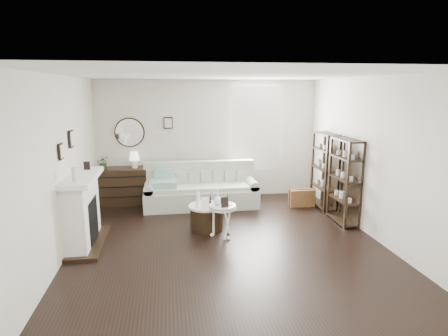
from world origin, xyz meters
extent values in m
plane|color=black|center=(0.00, 0.00, 0.00)|extent=(5.50, 5.50, 0.00)
plane|color=white|center=(0.00, 0.00, 2.70)|extent=(5.50, 5.50, 0.00)
plane|color=silver|center=(0.00, 2.75, 1.35)|extent=(5.00, 0.00, 5.00)
plane|color=silver|center=(0.00, -2.75, 1.35)|extent=(5.00, 0.00, 5.00)
plane|color=silver|center=(-2.50, 0.00, 1.35)|extent=(0.00, 5.50, 5.50)
plane|color=silver|center=(2.50, 0.00, 1.35)|extent=(0.00, 5.50, 5.50)
cube|color=white|center=(1.10, 2.73, 1.60)|extent=(1.00, 0.02, 1.80)
cube|color=white|center=(1.10, 2.67, 1.60)|extent=(1.15, 0.02, 1.90)
cylinder|color=silver|center=(-1.75, 2.72, 1.55)|extent=(0.60, 0.03, 0.60)
cube|color=black|center=(-0.90, 2.72, 1.75)|extent=(0.20, 0.03, 0.26)
cube|color=white|center=(-2.33, 0.30, 0.55)|extent=(0.34, 1.20, 1.10)
cube|color=black|center=(-2.30, 0.30, 0.40)|extent=(0.30, 0.65, 0.70)
cube|color=white|center=(-2.28, 0.30, 1.12)|extent=(0.44, 1.35, 0.08)
cube|color=black|center=(-2.25, 0.30, 0.03)|extent=(0.50, 1.40, 0.05)
cylinder|color=beige|center=(-2.28, -0.15, 1.27)|extent=(0.08, 0.08, 0.22)
cube|color=black|center=(-2.28, 0.70, 1.23)|extent=(0.10, 0.03, 0.14)
cube|color=black|center=(-2.47, -0.05, 1.60)|extent=(0.03, 0.18, 0.24)
cube|color=black|center=(-2.47, 0.60, 1.70)|extent=(0.03, 0.22, 0.28)
cube|color=black|center=(2.33, 1.55, 0.80)|extent=(0.30, 0.80, 1.60)
cylinder|color=tan|center=(2.31, 1.30, 0.52)|extent=(0.08, 0.08, 0.11)
cylinder|color=tan|center=(2.31, 1.55, 0.52)|extent=(0.08, 0.08, 0.11)
cylinder|color=tan|center=(2.31, 1.80, 0.52)|extent=(0.08, 0.08, 0.11)
cylinder|color=tan|center=(2.31, 1.30, 0.92)|extent=(0.08, 0.08, 0.11)
cylinder|color=tan|center=(2.31, 1.55, 0.92)|extent=(0.08, 0.08, 0.11)
cylinder|color=tan|center=(2.31, 1.80, 0.92)|extent=(0.08, 0.08, 0.11)
cylinder|color=tan|center=(2.31, 1.30, 1.32)|extent=(0.08, 0.08, 0.11)
cylinder|color=tan|center=(2.31, 1.55, 1.32)|extent=(0.08, 0.08, 0.11)
cylinder|color=tan|center=(2.31, 1.80, 1.32)|extent=(0.08, 0.08, 0.11)
cube|color=black|center=(2.33, 0.65, 0.80)|extent=(0.30, 0.80, 1.60)
cylinder|color=tan|center=(2.31, 0.40, 0.52)|extent=(0.08, 0.08, 0.11)
cylinder|color=tan|center=(2.31, 0.65, 0.52)|extent=(0.08, 0.08, 0.11)
cylinder|color=tan|center=(2.31, 0.90, 0.52)|extent=(0.08, 0.08, 0.11)
cylinder|color=tan|center=(2.31, 0.40, 0.92)|extent=(0.08, 0.08, 0.11)
cylinder|color=tan|center=(2.31, 0.65, 0.92)|extent=(0.08, 0.08, 0.11)
cylinder|color=tan|center=(2.31, 0.90, 0.92)|extent=(0.08, 0.08, 0.11)
cylinder|color=tan|center=(2.31, 0.40, 1.32)|extent=(0.08, 0.08, 0.11)
cylinder|color=tan|center=(2.31, 0.65, 1.32)|extent=(0.08, 0.08, 0.11)
cylinder|color=tan|center=(2.31, 0.90, 1.32)|extent=(0.08, 0.08, 0.11)
cube|color=#A5AD9A|center=(-0.25, 2.00, 0.20)|extent=(2.42, 0.84, 0.39)
cube|color=#A5AD9A|center=(-0.25, 1.97, 0.44)|extent=(2.09, 0.67, 0.09)
cube|color=#A5AD9A|center=(-0.25, 2.33, 0.57)|extent=(2.42, 0.19, 0.74)
cube|color=#A5AD9A|center=(-1.34, 2.00, 0.24)|extent=(0.20, 0.79, 0.48)
cube|color=#A5AD9A|center=(0.85, 2.00, 0.24)|extent=(0.20, 0.79, 0.48)
cube|color=#27925D|center=(-1.03, 1.95, 0.55)|extent=(0.55, 0.45, 0.14)
cube|color=brown|center=(1.91, 1.70, 0.18)|extent=(0.56, 0.19, 0.37)
cube|color=black|center=(-2.00, 2.47, 0.40)|extent=(1.20, 0.50, 0.80)
cube|color=black|center=(-2.00, 2.21, 0.22)|extent=(1.16, 0.01, 0.02)
cube|color=black|center=(-2.00, 2.21, 0.44)|extent=(1.16, 0.01, 0.02)
cube|color=black|center=(-2.00, 2.21, 0.66)|extent=(1.16, 0.01, 0.01)
imported|color=#1F5618|center=(-2.30, 2.42, 0.95)|extent=(0.28, 0.24, 0.29)
cylinder|color=black|center=(-0.27, 0.66, 0.21)|extent=(0.60, 0.60, 0.42)
cylinder|color=beige|center=(-0.27, 0.66, 0.43)|extent=(0.65, 0.65, 0.04)
cylinder|color=silver|center=(-0.04, 0.27, 0.55)|extent=(0.46, 0.46, 0.03)
cylinder|color=white|center=(-0.04, 0.27, 0.51)|extent=(0.47, 0.47, 0.02)
cylinder|color=white|center=(-0.04, 0.27, 0.26)|extent=(0.04, 0.04, 0.53)
cylinder|color=silver|center=(-0.43, 0.58, 0.61)|extent=(0.08, 0.08, 0.32)
cube|color=white|center=(-0.31, 0.49, 0.55)|extent=(0.15, 0.06, 0.19)
cube|color=black|center=(-0.02, 0.15, 0.65)|extent=(0.13, 0.07, 0.17)
camera|label=1|loc=(-0.92, -5.73, 2.50)|focal=30.00mm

